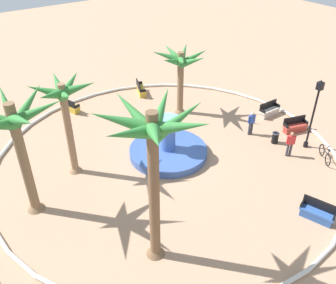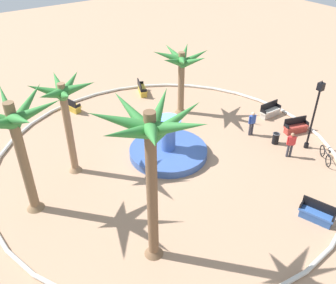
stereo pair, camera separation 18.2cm
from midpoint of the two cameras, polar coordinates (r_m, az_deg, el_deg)
name	(u,v)px [view 2 (the right image)]	position (r m, az deg, el deg)	size (l,w,h in m)	color
ground_plane	(168,157)	(21.78, 0.22, -2.28)	(80.00, 80.00, 0.00)	tan
plaza_curb	(168,155)	(21.73, 0.22, -2.07)	(19.98, 19.98, 0.20)	silver
fountain	(168,150)	(21.75, 0.28, -1.26)	(4.59, 4.59, 2.45)	#38569E
palm_tree_near_fountain	(181,65)	(24.92, 2.28, 11.81)	(3.82, 3.83, 4.69)	brown
palm_tree_by_curb	(64,103)	(19.13, -15.55, 5.87)	(3.40, 3.27, 5.56)	#8E6B4C
palm_tree_mid_plaza	(150,146)	(12.76, -2.38, -0.70)	(4.08, 4.09, 7.18)	brown
palm_tree_far_side	(16,130)	(16.94, -22.18, 1.74)	(4.37, 4.08, 6.08)	brown
bench_east	(296,127)	(25.33, 19.34, 2.14)	(0.93, 1.68, 1.00)	#B73D33
bench_west	(71,106)	(27.35, -14.55, 5.40)	(1.68, 0.91, 1.00)	gold
bench_north	(270,112)	(26.75, 15.71, 4.55)	(0.51, 1.60, 1.00)	beige
bench_southeast	(142,90)	(28.98, -3.87, 8.08)	(1.67, 1.05, 1.00)	gold
bench_southwest	(317,214)	(18.99, 22.27, -10.34)	(1.68, 0.99, 1.00)	#335BA8
lamppost	(315,110)	(22.89, 22.02, 4.61)	(0.32, 0.32, 4.44)	black
trash_bin	(276,138)	(23.74, 16.55, 0.59)	(0.46, 0.46, 0.73)	black
bicycle_red_frame	(325,155)	(23.13, 23.39, -1.92)	(1.43, 1.06, 0.94)	black
person_cyclist_helmet	(252,122)	(23.95, 13.08, 2.99)	(0.26, 0.52, 1.65)	#33333D
person_cyclist_photo	(291,144)	(22.48, 18.70, -0.23)	(0.36, 0.45, 1.63)	#33333D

